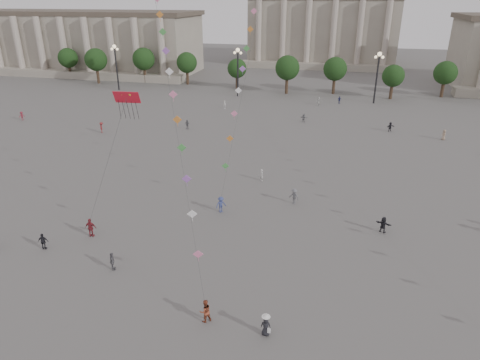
# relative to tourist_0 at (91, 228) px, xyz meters

# --- Properties ---
(ground) EXTENTS (360.00, 360.00, 0.00)m
(ground) POSITION_rel_tourist_0_xyz_m (13.63, -6.33, -0.94)
(ground) COLOR #565451
(ground) RESTS_ON ground
(hall_west) EXTENTS (84.00, 26.22, 17.20)m
(hall_west) POSITION_rel_tourist_0_xyz_m (-61.37, 87.57, 7.48)
(hall_west) COLOR gray
(hall_west) RESTS_ON ground
(hall_central) EXTENTS (48.30, 34.30, 35.50)m
(hall_central) POSITION_rel_tourist_0_xyz_m (13.63, 122.89, 13.29)
(hall_central) COLOR gray
(hall_central) RESTS_ON ground
(tree_row) EXTENTS (137.12, 5.12, 8.00)m
(tree_row) POSITION_rel_tourist_0_xyz_m (13.63, 71.67, 4.45)
(tree_row) COLOR #322619
(tree_row) RESTS_ON ground
(lamp_post_far_west) EXTENTS (2.00, 0.90, 10.65)m
(lamp_post_far_west) POSITION_rel_tourist_0_xyz_m (-31.37, 63.67, 6.41)
(lamp_post_far_west) COLOR #262628
(lamp_post_far_west) RESTS_ON ground
(lamp_post_mid_west) EXTENTS (2.00, 0.90, 10.65)m
(lamp_post_mid_west) POSITION_rel_tourist_0_xyz_m (-1.37, 63.67, 6.41)
(lamp_post_mid_west) COLOR #262628
(lamp_post_mid_west) RESTS_ON ground
(lamp_post_mid_east) EXTENTS (2.00, 0.90, 10.65)m
(lamp_post_mid_east) POSITION_rel_tourist_0_xyz_m (28.63, 63.67, 6.41)
(lamp_post_mid_east) COLOR #262628
(lamp_post_mid_east) RESTS_ON ground
(person_crowd_0) EXTENTS (0.99, 0.72, 1.56)m
(person_crowd_0) POSITION_rel_tourist_0_xyz_m (21.44, 61.67, -0.17)
(person_crowd_0) COLOR navy
(person_crowd_0) RESTS_ON ground
(person_crowd_2) EXTENTS (1.17, 1.18, 1.63)m
(person_crowd_2) POSITION_rel_tourist_0_xyz_m (-35.14, 34.18, -0.13)
(person_crowd_2) COLOR maroon
(person_crowd_2) RESTS_ON ground
(person_crowd_3) EXTENTS (1.59, 0.97, 1.64)m
(person_crowd_3) POSITION_rel_tourist_0_xyz_m (27.14, 7.42, -0.13)
(person_crowd_3) COLOR black
(person_crowd_3) RESTS_ON ground
(person_crowd_4) EXTENTS (1.02, 1.63, 1.68)m
(person_crowd_4) POSITION_rel_tourist_0_xyz_m (17.24, 59.36, -0.11)
(person_crowd_4) COLOR silver
(person_crowd_4) RESTS_ON ground
(person_crowd_6) EXTENTS (1.33, 1.09, 1.80)m
(person_crowd_6) POSITION_rel_tourist_0_xyz_m (17.96, 11.60, -0.04)
(person_crowd_6) COLOR slate
(person_crowd_6) RESTS_ON ground
(person_crowd_9) EXTENTS (1.49, 1.25, 1.60)m
(person_crowd_9) POSITION_rel_tourist_0_xyz_m (30.42, 42.89, -0.14)
(person_crowd_9) COLOR black
(person_crowd_9) RESTS_ON ground
(person_crowd_10) EXTENTS (0.49, 0.65, 1.61)m
(person_crowd_10) POSITION_rel_tourist_0_xyz_m (-1.14, 51.74, -0.14)
(person_crowd_10) COLOR silver
(person_crowd_10) RESTS_ON ground
(person_crowd_12) EXTENTS (1.45, 0.80, 1.49)m
(person_crowd_12) POSITION_rel_tourist_0_xyz_m (15.55, 45.31, -0.20)
(person_crowd_12) COLOR slate
(person_crowd_12) RESTS_ON ground
(person_crowd_13) EXTENTS (0.62, 0.65, 1.50)m
(person_crowd_13) POSITION_rel_tourist_0_xyz_m (13.26, 17.09, -0.19)
(person_crowd_13) COLOR beige
(person_crowd_13) RESTS_ON ground
(person_crowd_16) EXTENTS (0.98, 0.51, 1.60)m
(person_crowd_16) POSITION_rel_tourist_0_xyz_m (-3.56, 36.17, -0.14)
(person_crowd_16) COLOR slate
(person_crowd_16) RESTS_ON ground
(person_crowd_17) EXTENTS (1.17, 1.32, 1.77)m
(person_crowd_17) POSITION_rel_tourist_0_xyz_m (-16.77, 30.73, -0.06)
(person_crowd_17) COLOR maroon
(person_crowd_17) RESTS_ON ground
(person_crowd_19) EXTENTS (0.78, 0.95, 1.68)m
(person_crowd_19) POSITION_rel_tourist_0_xyz_m (38.39, 40.10, -0.11)
(person_crowd_19) COLOR tan
(person_crowd_19) RESTS_ON ground
(tourist_0) EXTENTS (1.14, 0.55, 1.89)m
(tourist_0) POSITION_rel_tourist_0_xyz_m (0.00, 0.00, 0.00)
(tourist_0) COLOR maroon
(tourist_0) RESTS_ON ground
(tourist_3) EXTENTS (0.85, 1.03, 1.64)m
(tourist_3) POSITION_rel_tourist_0_xyz_m (4.72, -4.45, -0.12)
(tourist_3) COLOR #58575C
(tourist_3) RESTS_ON ground
(tourist_4) EXTENTS (1.00, 0.58, 1.60)m
(tourist_4) POSITION_rel_tourist_0_xyz_m (-2.96, -3.04, -0.14)
(tourist_4) COLOR black
(tourist_4) RESTS_ON ground
(kite_flyer_0) EXTENTS (1.09, 1.07, 1.77)m
(kite_flyer_0) POSITION_rel_tourist_0_xyz_m (14.19, -8.51, -0.06)
(kite_flyer_0) COLOR brown
(kite_flyer_0) RESTS_ON ground
(kite_flyer_1) EXTENTS (1.31, 1.26, 1.79)m
(kite_flyer_1) POSITION_rel_tourist_0_xyz_m (10.67, 7.75, -0.05)
(kite_flyer_1) COLOR navy
(kite_flyer_1) RESTS_ON ground
(hat_person) EXTENTS (0.72, 0.60, 1.69)m
(hat_person) POSITION_rel_tourist_0_xyz_m (18.58, -8.83, -0.14)
(hat_person) COLOR black
(hat_person) RESTS_ON ground
(dragon_kite) EXTENTS (3.56, 0.72, 12.93)m
(dragon_kite) POSITION_rel_tourist_0_xyz_m (4.82, 0.70, 11.84)
(dragon_kite) COLOR red
(dragon_kite) RESTS_ON ground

